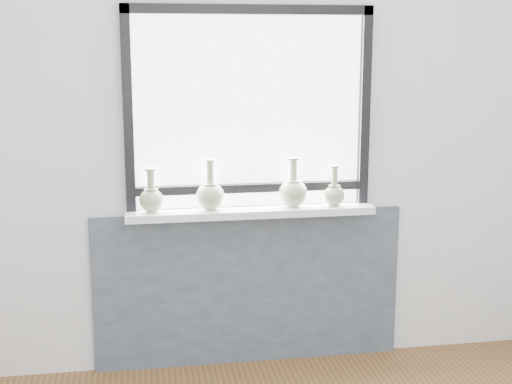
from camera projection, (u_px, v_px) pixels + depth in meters
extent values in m
cube|color=silver|center=(248.00, 131.00, 3.79)|extent=(3.60, 0.02, 2.60)
cube|color=#4F5D6A|center=(249.00, 288.00, 3.94)|extent=(1.70, 0.03, 0.86)
cube|color=silver|center=(251.00, 212.00, 3.78)|extent=(1.32, 0.18, 0.04)
cube|color=black|center=(128.00, 110.00, 3.61)|extent=(0.05, 0.06, 1.05)
cube|color=black|center=(364.00, 106.00, 3.82)|extent=(0.05, 0.06, 1.05)
cube|color=black|center=(249.00, 9.00, 3.61)|extent=(1.30, 0.06, 0.05)
cube|color=black|center=(249.00, 188.00, 3.80)|extent=(1.20, 0.05, 0.04)
cube|color=white|center=(249.00, 112.00, 3.75)|extent=(1.20, 0.01, 1.00)
cylinder|color=#A2A982|center=(152.00, 211.00, 3.69)|extent=(0.06, 0.06, 0.01)
ellipsoid|color=#A2A982|center=(151.00, 200.00, 3.68)|extent=(0.13, 0.13, 0.12)
cone|color=#A2A982|center=(151.00, 192.00, 3.67)|extent=(0.07, 0.07, 0.03)
cylinder|color=#A2A982|center=(151.00, 181.00, 3.66)|extent=(0.04, 0.04, 0.12)
cylinder|color=#A2A982|center=(150.00, 169.00, 3.65)|extent=(0.06, 0.06, 0.01)
cylinder|color=#A2A982|center=(210.00, 209.00, 3.75)|extent=(0.07, 0.07, 0.01)
ellipsoid|color=#A2A982|center=(210.00, 196.00, 3.73)|extent=(0.15, 0.15, 0.14)
cone|color=#A2A982|center=(210.00, 186.00, 3.72)|extent=(0.08, 0.08, 0.03)
cylinder|color=#A2A982|center=(210.00, 174.00, 3.71)|extent=(0.04, 0.04, 0.13)
cylinder|color=#A2A982|center=(210.00, 161.00, 3.69)|extent=(0.05, 0.05, 0.01)
cylinder|color=#A2A982|center=(293.00, 205.00, 3.82)|extent=(0.07, 0.07, 0.01)
ellipsoid|color=#A2A982|center=(293.00, 193.00, 3.80)|extent=(0.16, 0.16, 0.14)
cone|color=#A2A982|center=(293.00, 183.00, 3.79)|extent=(0.09, 0.09, 0.03)
cylinder|color=#A2A982|center=(293.00, 172.00, 3.78)|extent=(0.04, 0.04, 0.13)
cylinder|color=#A2A982|center=(293.00, 159.00, 3.77)|extent=(0.07, 0.07, 0.01)
cylinder|color=#A2A982|center=(334.00, 205.00, 3.84)|extent=(0.05, 0.05, 0.01)
ellipsoid|color=#A2A982|center=(334.00, 196.00, 3.83)|extent=(0.12, 0.12, 0.11)
cone|color=#A2A982|center=(334.00, 188.00, 3.82)|extent=(0.07, 0.07, 0.03)
cylinder|color=#A2A982|center=(334.00, 178.00, 3.81)|extent=(0.04, 0.04, 0.12)
cylinder|color=#A2A982|center=(335.00, 167.00, 3.79)|extent=(0.05, 0.05, 0.01)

